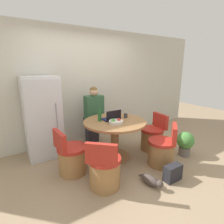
{
  "coord_description": "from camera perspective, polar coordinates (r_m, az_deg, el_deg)",
  "views": [
    {
      "loc": [
        -1.62,
        -2.33,
        1.74
      ],
      "look_at": [
        0.08,
        0.41,
        0.91
      ],
      "focal_mm": 28.0,
      "sensor_mm": 36.0,
      "label": 1
    }
  ],
  "objects": [
    {
      "name": "person_seated",
      "position": [
        3.96,
        -6.14,
        -0.49
      ],
      "size": [
        0.4,
        0.37,
        1.33
      ],
      "rotation": [
        0.0,
        0.0,
        3.14
      ],
      "color": "#2D2D38",
      "rests_on": "ground_plane"
    },
    {
      "name": "wall_back",
      "position": [
        4.2,
        -9.04,
        8.27
      ],
      "size": [
        7.0,
        0.06,
        2.6
      ],
      "color": "beige",
      "rests_on": "ground_plane"
    },
    {
      "name": "bottle",
      "position": [
        3.27,
        -4.07,
        -1.32
      ],
      "size": [
        0.07,
        0.07,
        0.24
      ],
      "color": "#23602D",
      "rests_on": "dining_table"
    },
    {
      "name": "ground_plane",
      "position": [
        3.33,
        2.68,
        -17.07
      ],
      "size": [
        12.0,
        12.0,
        0.0
      ],
      "primitive_type": "plane",
      "color": "#9E8466"
    },
    {
      "name": "dining_table",
      "position": [
        3.36,
        0.9,
        -6.41
      ],
      "size": [
        1.18,
        1.18,
        0.76
      ],
      "color": "olive",
      "rests_on": "ground_plane"
    },
    {
      "name": "chair_right_side",
      "position": [
        3.9,
        13.07,
        -8.06
      ],
      "size": [
        0.5,
        0.49,
        0.78
      ],
      "rotation": [
        0.0,
        0.0,
        -1.71
      ],
      "color": "#9E7042",
      "rests_on": "ground_plane"
    },
    {
      "name": "laptop",
      "position": [
        3.35,
        -0.19,
        -1.93
      ],
      "size": [
        0.32,
        0.25,
        0.2
      ],
      "rotation": [
        0.0,
        0.0,
        3.14
      ],
      "color": "#141947",
      "rests_on": "dining_table"
    },
    {
      "name": "refrigerator",
      "position": [
        3.66,
        -21.73,
        -1.61
      ],
      "size": [
        0.65,
        0.63,
        1.58
      ],
      "color": "silver",
      "rests_on": "ground_plane"
    },
    {
      "name": "potted_plant",
      "position": [
        3.84,
        22.8,
        -9.09
      ],
      "size": [
        0.34,
        0.34,
        0.49
      ],
      "color": "slate",
      "rests_on": "ground_plane"
    },
    {
      "name": "chair_near_right_corner",
      "position": [
        3.35,
        16.05,
        -12.1
      ],
      "size": [
        0.56,
        0.56,
        0.78
      ],
      "rotation": [
        0.0,
        0.0,
        -2.43
      ],
      "color": "#9E7042",
      "rests_on": "ground_plane"
    },
    {
      "name": "handbag",
      "position": [
        3.06,
        19.25,
        -18.2
      ],
      "size": [
        0.3,
        0.14,
        0.26
      ],
      "color": "#232328",
      "rests_on": "ground_plane"
    },
    {
      "name": "fruit_bowl",
      "position": [
        3.13,
        1.29,
        -3.2
      ],
      "size": [
        0.26,
        0.26,
        0.1
      ],
      "color": "beige",
      "rests_on": "dining_table"
    },
    {
      "name": "coffee_cup",
      "position": [
        3.5,
        4.47,
        -1.14
      ],
      "size": [
        0.08,
        0.08,
        0.09
      ],
      "color": "#383333",
      "rests_on": "dining_table"
    },
    {
      "name": "chair_left_side",
      "position": [
        3.08,
        -13.06,
        -14.4
      ],
      "size": [
        0.48,
        0.48,
        0.78
      ],
      "rotation": [
        0.0,
        0.0,
        1.64
      ],
      "color": "#9E7042",
      "rests_on": "ground_plane"
    },
    {
      "name": "cat",
      "position": [
        2.89,
        12.58,
        -20.96
      ],
      "size": [
        0.19,
        0.43,
        0.16
      ],
      "rotation": [
        0.0,
        0.0,
        4.9
      ],
      "color": "#473D38",
      "rests_on": "ground_plane"
    },
    {
      "name": "chair_near_left_corner",
      "position": [
        2.7,
        -2.46,
        -18.47
      ],
      "size": [
        0.56,
        0.56,
        0.78
      ],
      "rotation": [
        0.0,
        0.0,
        2.4
      ],
      "color": "#9E7042",
      "rests_on": "ground_plane"
    }
  ]
}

